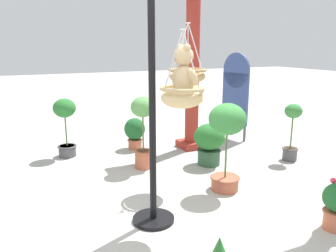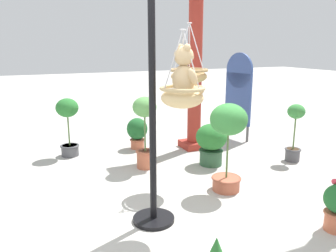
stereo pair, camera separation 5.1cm
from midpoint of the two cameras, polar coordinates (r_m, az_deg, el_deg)
ground_plane at (r=3.60m, az=-1.93°, el=-16.80°), size 40.00×40.00×0.00m
display_pole_central at (r=3.43m, az=-3.00°, el=-4.33°), size 0.44×0.44×2.46m
hanging_basket_with_teddy at (r=3.27m, az=1.96°, el=5.09°), size 0.44×0.44×0.74m
teddy_bear at (r=3.25m, az=2.35°, el=8.79°), size 0.33×0.29×0.48m
hanging_basket_left_high at (r=4.33m, az=2.94°, el=8.56°), size 0.49×0.49×0.74m
greenhouse_pillar_far_back at (r=5.94m, az=3.87°, el=9.54°), size 0.46×0.46×2.92m
potted_plant_fern_front at (r=5.80m, az=-17.11°, el=0.70°), size 0.36×0.36×0.97m
potted_plant_flowering_red at (r=5.02m, az=-4.51°, el=-0.08°), size 0.35×0.35×1.08m
potted_plant_tall_leafy at (r=6.06m, az=-5.85°, el=-0.96°), size 0.37×0.37×0.56m
potted_plant_small_succulent at (r=5.25m, az=6.66°, el=-2.70°), size 0.48×0.48×0.65m
potted_plant_conical_shrub at (r=5.71m, az=19.84°, el=-0.63°), size 0.27×0.27×0.92m
potted_plant_broad_leaf at (r=4.26m, az=9.50°, el=-1.54°), size 0.46×0.46×1.13m
display_sign_board at (r=6.73m, az=11.05°, el=6.16°), size 0.67×0.14×1.68m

